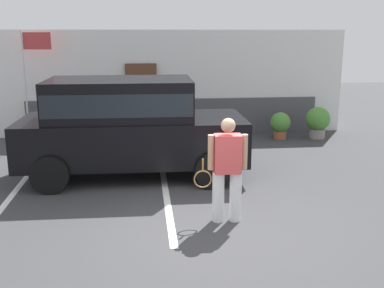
{
  "coord_description": "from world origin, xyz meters",
  "views": [
    {
      "loc": [
        -0.91,
        -6.65,
        2.97
      ],
      "look_at": [
        -0.07,
        1.2,
        1.05
      ],
      "focal_mm": 43.08,
      "sensor_mm": 36.0,
      "label": 1
    }
  ],
  "objects_px": {
    "tennis_player_man": "(227,169)",
    "potted_plant_by_porch": "(280,124)",
    "potted_plant_secondary": "(318,121)",
    "parked_suv": "(128,123)",
    "flag_pole": "(31,66)"
  },
  "relations": [
    {
      "from": "tennis_player_man",
      "to": "potted_plant_by_porch",
      "type": "height_order",
      "value": "tennis_player_man"
    },
    {
      "from": "potted_plant_by_porch",
      "to": "potted_plant_secondary",
      "type": "height_order",
      "value": "potted_plant_secondary"
    },
    {
      "from": "parked_suv",
      "to": "flag_pole",
      "type": "relative_size",
      "value": 1.53
    },
    {
      "from": "tennis_player_man",
      "to": "flag_pole",
      "type": "bearing_deg",
      "value": -52.28
    },
    {
      "from": "parked_suv",
      "to": "flag_pole",
      "type": "bearing_deg",
      "value": 127.9
    },
    {
      "from": "tennis_player_man",
      "to": "potted_plant_secondary",
      "type": "bearing_deg",
      "value": -120.43
    },
    {
      "from": "flag_pole",
      "to": "potted_plant_secondary",
      "type": "bearing_deg",
      "value": -3.67
    },
    {
      "from": "potted_plant_secondary",
      "to": "flag_pole",
      "type": "relative_size",
      "value": 0.3
    },
    {
      "from": "flag_pole",
      "to": "potted_plant_by_porch",
      "type": "bearing_deg",
      "value": -3.72
    },
    {
      "from": "parked_suv",
      "to": "potted_plant_secondary",
      "type": "relative_size",
      "value": 5.13
    },
    {
      "from": "potted_plant_by_porch",
      "to": "parked_suv",
      "type": "bearing_deg",
      "value": -143.69
    },
    {
      "from": "potted_plant_secondary",
      "to": "tennis_player_man",
      "type": "bearing_deg",
      "value": -123.14
    },
    {
      "from": "parked_suv",
      "to": "flag_pole",
      "type": "height_order",
      "value": "flag_pole"
    },
    {
      "from": "potted_plant_secondary",
      "to": "flag_pole",
      "type": "bearing_deg",
      "value": 176.33
    },
    {
      "from": "parked_suv",
      "to": "potted_plant_by_porch",
      "type": "relative_size",
      "value": 6.12
    }
  ]
}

